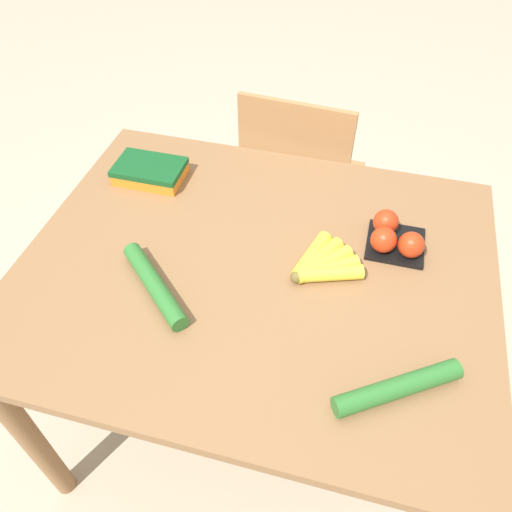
{
  "coord_description": "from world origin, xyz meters",
  "views": [
    {
      "loc": [
        0.22,
        -0.81,
        1.7
      ],
      "look_at": [
        0.0,
        0.0,
        0.81
      ],
      "focal_mm": 35.0,
      "sensor_mm": 36.0,
      "label": 1
    }
  ],
  "objects_px": {
    "carrot_bag": "(150,170)",
    "cucumber_far": "(155,285)",
    "chair": "(299,187)",
    "tomato_pack": "(394,237)",
    "banana_bunch": "(321,265)",
    "cucumber_near": "(398,388)"
  },
  "relations": [
    {
      "from": "cucumber_far",
      "to": "cucumber_near",
      "type": "bearing_deg",
      "value": -12.24
    },
    {
      "from": "banana_bunch",
      "to": "cucumber_far",
      "type": "xyz_separation_m",
      "value": [
        -0.37,
        -0.17,
        0.0
      ]
    },
    {
      "from": "chair",
      "to": "cucumber_near",
      "type": "distance_m",
      "value": 1.08
    },
    {
      "from": "carrot_bag",
      "to": "cucumber_far",
      "type": "height_order",
      "value": "carrot_bag"
    },
    {
      "from": "chair",
      "to": "tomato_pack",
      "type": "height_order",
      "value": "chair"
    },
    {
      "from": "carrot_bag",
      "to": "cucumber_near",
      "type": "xyz_separation_m",
      "value": [
        0.76,
        -0.53,
        -0.01
      ]
    },
    {
      "from": "chair",
      "to": "carrot_bag",
      "type": "height_order",
      "value": "chair"
    },
    {
      "from": "carrot_bag",
      "to": "cucumber_far",
      "type": "xyz_separation_m",
      "value": [
        0.18,
        -0.4,
        -0.01
      ]
    },
    {
      "from": "carrot_bag",
      "to": "chair",
      "type": "bearing_deg",
      "value": 48.86
    },
    {
      "from": "chair",
      "to": "cucumber_near",
      "type": "relative_size",
      "value": 3.58
    },
    {
      "from": "chair",
      "to": "carrot_bag",
      "type": "bearing_deg",
      "value": 53.43
    },
    {
      "from": "chair",
      "to": "banana_bunch",
      "type": "bearing_deg",
      "value": 108.88
    },
    {
      "from": "tomato_pack",
      "to": "chair",
      "type": "bearing_deg",
      "value": 121.53
    },
    {
      "from": "tomato_pack",
      "to": "carrot_bag",
      "type": "bearing_deg",
      "value": 171.41
    },
    {
      "from": "carrot_bag",
      "to": "cucumber_near",
      "type": "distance_m",
      "value": 0.92
    },
    {
      "from": "chair",
      "to": "banana_bunch",
      "type": "height_order",
      "value": "chair"
    },
    {
      "from": "banana_bunch",
      "to": "carrot_bag",
      "type": "xyz_separation_m",
      "value": [
        -0.55,
        0.23,
        0.01
      ]
    },
    {
      "from": "cucumber_near",
      "to": "cucumber_far",
      "type": "relative_size",
      "value": 1.09
    },
    {
      "from": "banana_bunch",
      "to": "cucumber_far",
      "type": "relative_size",
      "value": 0.76
    },
    {
      "from": "chair",
      "to": "tomato_pack",
      "type": "bearing_deg",
      "value": 126.09
    },
    {
      "from": "banana_bunch",
      "to": "tomato_pack",
      "type": "height_order",
      "value": "tomato_pack"
    },
    {
      "from": "tomato_pack",
      "to": "cucumber_far",
      "type": "distance_m",
      "value": 0.61
    }
  ]
}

